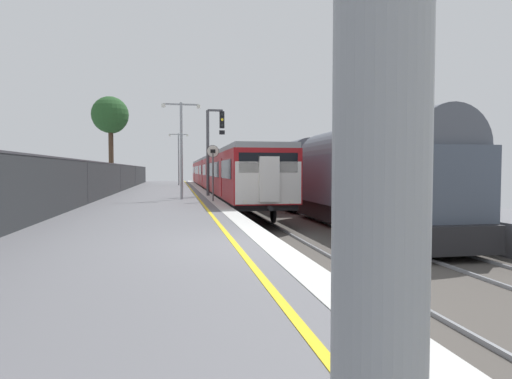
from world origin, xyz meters
The scene contains 9 objects.
ground centered at (2.64, 0.00, -0.61)m, with size 17.40×110.00×1.21m.
commuter_train_at_platform centered at (2.10, 28.89, 1.27)m, with size 2.83×42.15×3.81m.
freight_train_adjacent_track centered at (6.10, 27.66, 1.36)m, with size 2.60×52.42×4.34m.
signal_gantry centered at (0.62, 17.17, 3.21)m, with size 1.10×0.24×5.15m.
speed_limit_sign centered at (0.25, 12.40, 1.75)m, with size 0.59×0.08×2.75m.
platform_lamp_mid centered at (-1.24, 14.17, 3.01)m, with size 2.00×0.20×5.04m.
platform_lamp_far centered at (-1.24, 36.54, 3.16)m, with size 2.00×0.20×5.31m.
background_tree_left centered at (-7.69, 36.16, 6.51)m, with size 2.95×3.02×8.14m.
background_tree_centre centered at (-7.32, 31.89, 6.37)m, with size 3.26×3.26×8.13m.
Camera 1 is at (-1.53, -8.78, 1.51)m, focal length 30.41 mm.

